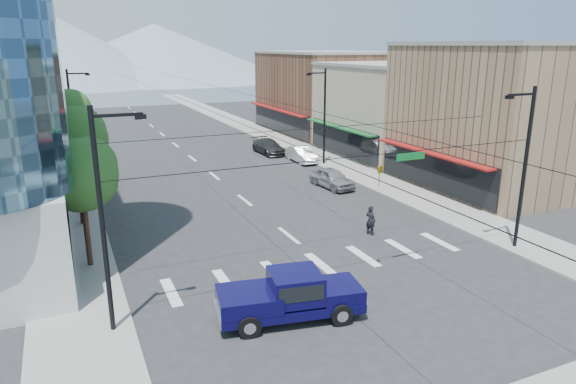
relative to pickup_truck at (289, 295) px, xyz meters
The scene contains 21 objects.
ground 4.99m from the pickup_truck, 36.08° to the left, with size 160.00×160.00×0.00m, color #28282B.
sidewalk_left 43.63m from the pickup_truck, 100.65° to the left, with size 4.00×120.00×0.15m, color gray.
sidewalk_right 45.75m from the pickup_truck, 69.60° to the left, with size 4.00×120.00×0.15m, color gray.
shop_near 27.54m from the pickup_truck, 28.26° to the left, with size 12.00×14.00×11.00m, color #8C6B4C.
shop_mid 36.15m from the pickup_truck, 48.30° to the left, with size 12.00×14.00×9.00m, color tan.
shop_far 49.26m from the pickup_truck, 60.82° to the left, with size 12.00×18.00×10.00m, color brown.
clock_tower 66.76m from the pickup_truck, 100.96° to the left, with size 4.80×4.80×20.40m.
mountain_left 153.59m from the pickup_truck, 94.14° to the left, with size 80.00×80.00×22.00m, color gray.
mountain_right 164.81m from the pickup_truck, 81.64° to the left, with size 90.00×90.00×18.00m, color gray.
tree_near 12.11m from the pickup_truck, 128.49° to the left, with size 3.65×3.64×6.71m.
tree_midnear 18.06m from the pickup_truck, 114.06° to the left, with size 4.09×4.09×7.52m.
tree_midfar 24.37m from the pickup_truck, 107.25° to the left, with size 3.65×3.64×6.71m.
tree_far 31.13m from the pickup_truck, 103.38° to the left, with size 4.09×4.09×7.52m.
signal_rig 5.77m from the pickup_truck, 24.36° to the left, with size 21.80×0.20×9.00m.
lamp_pole_nw 33.77m from the pickup_truck, 101.57° to the left, with size 2.00×0.25×9.00m.
lamp_pole_ne 29.10m from the pickup_truck, 59.58° to the left, with size 2.00×0.25×9.00m.
pickup_truck is the anchor object (origin of this frame).
pedestrian 11.05m from the pickup_truck, 39.67° to the left, with size 0.66×0.43×1.81m, color black.
parked_car_near 20.89m from the pickup_truck, 56.46° to the left, with size 1.83×4.55×1.55m, color #99989D.
parked_car_mid 30.00m from the pickup_truck, 63.60° to the left, with size 1.59×4.55×1.50m, color white.
parked_car_far 34.07m from the pickup_truck, 69.57° to the left, with size 2.11×5.20×1.51m, color #2C2D2F.
Camera 1 is at (-11.81, -20.40, 11.02)m, focal length 32.00 mm.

